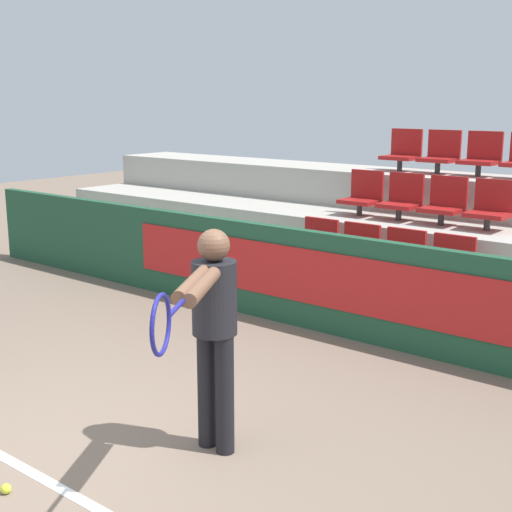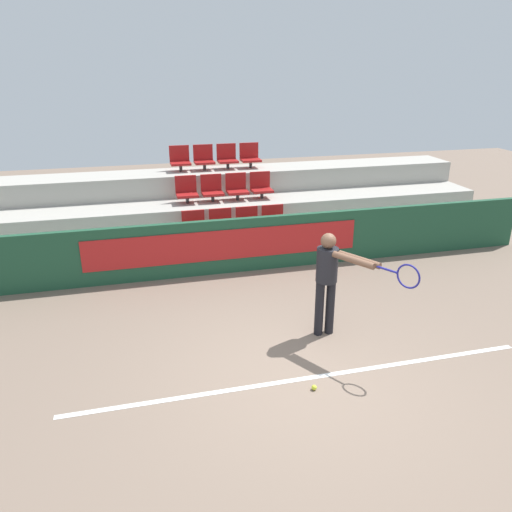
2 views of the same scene
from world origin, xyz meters
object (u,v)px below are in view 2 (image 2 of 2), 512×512
object	(u,v)px
stadium_chair_4	(187,191)
tennis_ball	(314,387)
stadium_chair_10	(227,157)
stadium_chair_3	(274,220)
stadium_chair_11	(250,156)
stadium_chair_2	(248,222)
stadium_chair_9	(204,158)
stadium_chair_1	(221,224)
stadium_chair_7	(261,186)
stadium_chair_8	(180,160)
tennis_player	(331,275)
stadium_chair_5	(212,189)
stadium_chair_0	(194,226)
stadium_chair_6	(237,188)

from	to	relation	value
stadium_chair_4	tennis_ball	xyz separation A→B (m)	(0.82, -5.66, -1.19)
stadium_chair_4	stadium_chair_10	bearing A→B (deg)	42.97
stadium_chair_3	stadium_chair_11	bearing A→B (deg)	90.00
stadium_chair_2	stadium_chair_3	xyz separation A→B (m)	(0.55, 0.00, 0.00)
stadium_chair_9	stadium_chair_11	size ratio (longest dim) A/B	1.00
stadium_chair_1	stadium_chair_7	bearing A→B (deg)	42.97
stadium_chair_4	stadium_chair_8	world-z (taller)	stadium_chair_8
stadium_chair_10	tennis_player	distance (m)	5.55
stadium_chair_2	stadium_chair_7	xyz separation A→B (m)	(0.55, 1.02, 0.48)
stadium_chair_4	tennis_player	bearing A→B (deg)	-71.50
stadium_chair_1	tennis_player	bearing A→B (deg)	-74.66
stadium_chair_8	stadium_chair_10	xyz separation A→B (m)	(1.10, 0.00, 0.00)
stadium_chair_5	stadium_chair_8	distance (m)	1.26
stadium_chair_2	stadium_chair_3	world-z (taller)	same
stadium_chair_3	stadium_chair_7	world-z (taller)	stadium_chair_7
stadium_chair_4	stadium_chair_10	distance (m)	1.58
stadium_chair_8	tennis_ball	size ratio (longest dim) A/B	8.52
stadium_chair_0	stadium_chair_11	distance (m)	2.80
stadium_chair_5	stadium_chair_7	xyz separation A→B (m)	(1.10, 0.00, 0.00)
stadium_chair_5	stadium_chair_9	world-z (taller)	stadium_chair_9
stadium_chair_6	stadium_chair_10	bearing A→B (deg)	90.00
tennis_player	tennis_ball	xyz separation A→B (m)	(-0.67, -1.20, -0.94)
stadium_chair_6	tennis_player	distance (m)	4.48
stadium_chair_6	stadium_chair_11	size ratio (longest dim) A/B	1.00
stadium_chair_8	stadium_chair_6	bearing A→B (deg)	-42.97
stadium_chair_1	stadium_chair_3	xyz separation A→B (m)	(1.10, 0.00, 0.00)
stadium_chair_1	stadium_chair_5	world-z (taller)	stadium_chair_5
stadium_chair_4	stadium_chair_8	size ratio (longest dim) A/B	1.00
stadium_chair_9	tennis_player	bearing A→B (deg)	-80.25
stadium_chair_4	tennis_player	world-z (taller)	tennis_player
stadium_chair_2	tennis_ball	world-z (taller)	stadium_chair_2
stadium_chair_3	stadium_chair_1	bearing A→B (deg)	180.00
stadium_chair_0	stadium_chair_7	distance (m)	2.00
stadium_chair_5	tennis_ball	xyz separation A→B (m)	(0.27, -5.66, -1.19)
stadium_chair_11	stadium_chair_0	bearing A→B (deg)	-128.84
stadium_chair_4	stadium_chair_6	size ratio (longest dim) A/B	1.00
stadium_chair_9	stadium_chair_7	bearing A→B (deg)	-42.97
stadium_chair_5	stadium_chair_8	size ratio (longest dim) A/B	1.00
stadium_chair_0	stadium_chair_10	size ratio (longest dim) A/B	1.00
stadium_chair_5	stadium_chair_1	bearing A→B (deg)	-90.00
stadium_chair_10	stadium_chair_11	size ratio (longest dim) A/B	1.00
stadium_chair_0	stadium_chair_6	size ratio (longest dim) A/B	1.00
stadium_chair_0	stadium_chair_3	xyz separation A→B (m)	(1.65, 0.00, 0.00)
stadium_chair_7	stadium_chair_3	bearing A→B (deg)	-90.00
stadium_chair_2	stadium_chair_11	distance (m)	2.33
stadium_chair_10	stadium_chair_11	world-z (taller)	same
tennis_ball	stadium_chair_0	bearing A→B (deg)	100.08
stadium_chair_3	stadium_chair_6	xyz separation A→B (m)	(-0.55, 1.02, 0.48)
stadium_chair_1	stadium_chair_11	xyz separation A→B (m)	(1.10, 2.05, 0.97)
stadium_chair_3	stadium_chair_8	distance (m)	2.80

